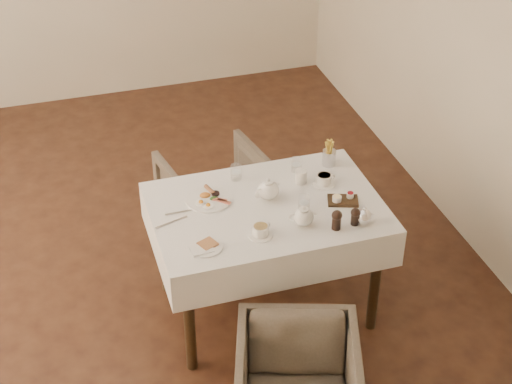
{
  "coord_description": "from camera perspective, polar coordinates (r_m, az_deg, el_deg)",
  "views": [
    {
      "loc": [
        -0.34,
        -3.95,
        3.29
      ],
      "look_at": [
        0.71,
        -0.53,
        0.82
      ],
      "focal_mm": 55.0,
      "sensor_mm": 36.0,
      "label": 1
    }
  ],
  "objects": [
    {
      "name": "silver_pot",
      "position": [
        4.22,
        7.87,
        -1.71
      ],
      "size": [
        0.11,
        0.09,
        0.11
      ],
      "primitive_type": null,
      "rotation": [
        0.0,
        0.0,
        0.1
      ],
      "color": "white",
      "rests_on": "table"
    },
    {
      "name": "teapot_centre",
      "position": [
        4.37,
        0.89,
        0.25
      ],
      "size": [
        0.2,
        0.18,
        0.14
      ],
      "primitive_type": null,
      "rotation": [
        0.0,
        0.0,
        0.34
      ],
      "color": "white",
      "rests_on": "table"
    },
    {
      "name": "teacup_far",
      "position": [
        4.52,
        4.96,
        0.87
      ],
      "size": [
        0.13,
        0.13,
        0.07
      ],
      "rotation": [
        0.0,
        0.0,
        0.01
      ],
      "color": "white",
      "rests_on": "table"
    },
    {
      "name": "teacup_near",
      "position": [
        4.11,
        0.34,
        -2.87
      ],
      "size": [
        0.13,
        0.13,
        0.06
      ],
      "rotation": [
        0.0,
        0.0,
        0.42
      ],
      "color": "white",
      "rests_on": "table"
    },
    {
      "name": "condiment_board",
      "position": [
        4.4,
        6.32,
        -0.56
      ],
      "size": [
        0.2,
        0.16,
        0.04
      ],
      "rotation": [
        0.0,
        0.0,
        -0.32
      ],
      "color": "black",
      "rests_on": "table"
    },
    {
      "name": "armchair_far",
      "position": [
        5.21,
        -2.81,
        -0.41
      ],
      "size": [
        0.76,
        0.78,
        0.61
      ],
      "primitive_type": "imported",
      "rotation": [
        0.0,
        0.0,
        3.33
      ],
      "color": "#4A4036",
      "rests_on": "ground"
    },
    {
      "name": "breakfast_plate",
      "position": [
        4.4,
        -3.47,
        -0.5
      ],
      "size": [
        0.25,
        0.25,
        0.03
      ],
      "rotation": [
        0.0,
        0.0,
        -0.16
      ],
      "color": "white",
      "rests_on": "table"
    },
    {
      "name": "fries_cup",
      "position": [
        4.68,
        5.35,
        2.79
      ],
      "size": [
        0.08,
        0.08,
        0.17
      ],
      "rotation": [
        0.0,
        0.0,
        -0.23
      ],
      "color": "silver",
      "rests_on": "table"
    },
    {
      "name": "glass_mid",
      "position": [
        4.3,
        3.52,
        -0.79
      ],
      "size": [
        0.08,
        0.08,
        0.09
      ],
      "primitive_type": "cylinder",
      "rotation": [
        0.0,
        0.0,
        -0.42
      ],
      "color": "silver",
      "rests_on": "table"
    },
    {
      "name": "table",
      "position": [
        4.41,
        0.78,
        -2.27
      ],
      "size": [
        1.28,
        0.88,
        0.75
      ],
      "color": "black",
      "rests_on": "ground"
    },
    {
      "name": "cutlery_knife",
      "position": [
        4.25,
        -6.17,
        -2.21
      ],
      "size": [
        0.19,
        0.07,
        0.0
      ],
      "primitive_type": "cube",
      "rotation": [
        0.0,
        0.0,
        1.87
      ],
      "color": "silver",
      "rests_on": "table"
    },
    {
      "name": "pepper_mill_left",
      "position": [
        4.17,
        5.88,
        -2.02
      ],
      "size": [
        0.07,
        0.07,
        0.12
      ],
      "primitive_type": null,
      "rotation": [
        0.0,
        0.0,
        -0.37
      ],
      "color": "black",
      "rests_on": "table"
    },
    {
      "name": "glass_left",
      "position": [
        4.55,
        -1.46,
        1.45
      ],
      "size": [
        0.08,
        0.08,
        0.09
      ],
      "primitive_type": "cylinder",
      "rotation": [
        0.0,
        0.0,
        -0.25
      ],
      "color": "silver",
      "rests_on": "table"
    },
    {
      "name": "armchair_near",
      "position": [
        4.03,
        3.0,
        -13.77
      ],
      "size": [
        0.76,
        0.77,
        0.56
      ],
      "primitive_type": "imported",
      "rotation": [
        0.0,
        0.0,
        -0.32
      ],
      "color": "#4A4036",
      "rests_on": "ground"
    },
    {
      "name": "side_plate",
      "position": [
        4.05,
        -3.7,
        -4.03
      ],
      "size": [
        0.17,
        0.17,
        0.02
      ],
      "rotation": [
        0.0,
        0.0,
        0.2
      ],
      "color": "white",
      "rests_on": "table"
    },
    {
      "name": "glass_right",
      "position": [
        4.63,
        2.97,
        2.0
      ],
      "size": [
        0.08,
        0.08,
        0.09
      ],
      "primitive_type": "cylinder",
      "rotation": [
        0.0,
        0.0,
        0.25
      ],
      "color": "silver",
      "rests_on": "table"
    },
    {
      "name": "creamer",
      "position": [
        4.52,
        3.29,
        1.14
      ],
      "size": [
        0.07,
        0.07,
        0.08
      ],
      "primitive_type": "cylinder",
      "rotation": [
        0.0,
        0.0,
        -0.08
      ],
      "color": "white",
      "rests_on": "table"
    },
    {
      "name": "teapot_front",
      "position": [
        4.18,
        3.47,
        -1.73
      ],
      "size": [
        0.16,
        0.13,
        0.12
      ],
      "primitive_type": null,
      "rotation": [
        0.0,
        0.0,
        -0.12
      ],
      "color": "white",
      "rests_on": "table"
    },
    {
      "name": "pepper_mill_right",
      "position": [
        4.21,
        7.22,
        -1.77
      ],
      "size": [
        0.06,
        0.06,
        0.1
      ],
      "primitive_type": null,
      "rotation": [
        0.0,
        0.0,
        0.28
      ],
      "color": "black",
      "rests_on": "table"
    },
    {
      "name": "cutlery_fork",
      "position": [
        4.32,
        -5.44,
        -1.45
      ],
      "size": [
        0.18,
        0.02,
        0.0
      ],
      "primitive_type": "cube",
      "rotation": [
        0.0,
        0.0,
        1.58
      ],
      "color": "silver",
      "rests_on": "table"
    }
  ]
}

